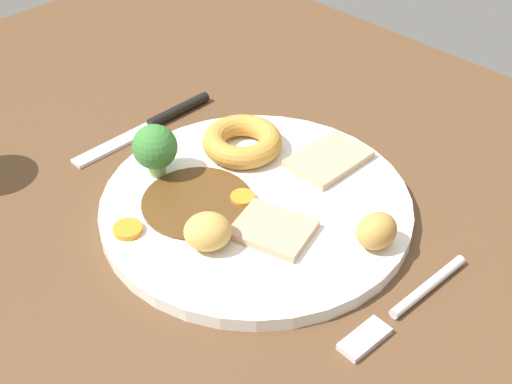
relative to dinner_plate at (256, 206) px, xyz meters
The scene contains 13 objects.
dining_table 4.34cm from the dinner_plate, 164.63° to the left, with size 120.00×84.00×3.60cm, color brown.
dinner_plate is the anchor object (origin of this frame).
gravy_pool 5.68cm from the dinner_plate, 49.41° to the left, with size 10.67×10.67×0.30cm, color #563819.
meat_slice_main 5.01cm from the dinner_plate, 153.22° to the left, with size 6.81×5.51×0.80cm, color tan.
meat_slice_under 9.67cm from the dinner_plate, 95.91° to the right, with size 8.17×5.59×0.80cm, color tan.
yorkshire_pudding 8.51cm from the dinner_plate, 35.11° to the right, with size 8.34×8.34×2.35cm, color #C68938.
roast_potato_left 7.90cm from the dinner_plate, 100.88° to the left, with size 4.24×3.85×3.28cm, color tan.
roast_potato_right 12.49cm from the dinner_plate, 165.66° to the right, with size 3.86×3.20×3.36cm, color #BC8C42.
carrot_coin_front 12.51cm from the dinner_plate, 65.95° to the left, with size 2.71×2.71×0.55cm, color orange.
carrot_coin_back 1.68cm from the dinner_plate, 51.27° to the left, with size 2.37×2.37×0.59cm, color orange.
broccoli_floret 11.41cm from the dinner_plate, 21.90° to the left, with size 4.48×4.48×5.52cm.
fork 17.53cm from the dinner_plate, behind, with size 2.22×15.30×0.90cm.
knife 18.82cm from the dinner_plate, ahead, with size 1.70×18.50×1.20cm.
Camera 1 is at (-32.58, 35.16, 47.44)cm, focal length 48.57 mm.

